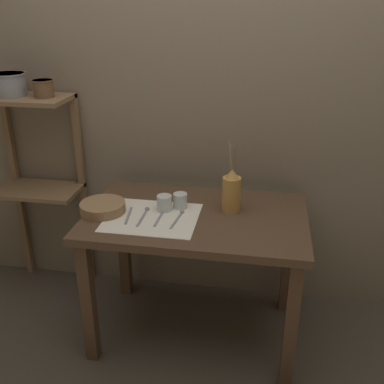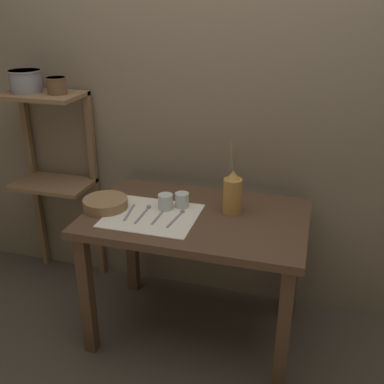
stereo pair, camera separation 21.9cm
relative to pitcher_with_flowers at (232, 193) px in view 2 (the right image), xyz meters
The scene contains 15 objects.
ground_plane 0.85m from the pitcher_with_flowers, 155.39° to the right, with size 12.00×12.00×0.00m, color #473F35.
stone_wall_back 0.55m from the pitcher_with_flowers, 113.54° to the left, with size 7.00×0.06×2.40m.
wooden_table 0.28m from the pitcher_with_flowers, 155.39° to the right, with size 1.10×0.69×0.73m.
wooden_shelf_unit 1.17m from the pitcher_with_flowers, 168.74° to the left, with size 0.47×0.29×1.23m.
linen_cloth 0.41m from the pitcher_with_flowers, 158.28° to the right, with size 0.45×0.38×0.00m.
pitcher_with_flowers is the anchor object (origin of this frame).
wooden_bowl 0.65m from the pitcher_with_flowers, 168.29° to the right, with size 0.23×0.23×0.05m.
glass_tumbler_near 0.34m from the pitcher_with_flowers, 169.57° to the right, with size 0.08×0.08×0.08m.
glass_tumbler_far 0.27m from the pitcher_with_flowers, behind, with size 0.07×0.07×0.07m.
fork_inner 0.52m from the pitcher_with_flowers, 162.43° to the right, with size 0.04×0.18×0.00m.
spoon_outer 0.44m from the pitcher_with_flowers, 165.22° to the right, with size 0.02×0.19×0.02m.
fork_outer 0.38m from the pitcher_with_flowers, 155.26° to the right, with size 0.02×0.18×0.00m.
spoon_inner 0.28m from the pitcher_with_flowers, 155.97° to the right, with size 0.04×0.19×0.02m.
metal_pot_large 1.33m from the pitcher_with_flowers, behind, with size 0.19×0.19×0.12m.
metal_pot_small 1.14m from the pitcher_with_flowers, 169.75° to the left, with size 0.11×0.11×0.09m.
Camera 2 is at (0.54, -1.93, 1.73)m, focal length 42.00 mm.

